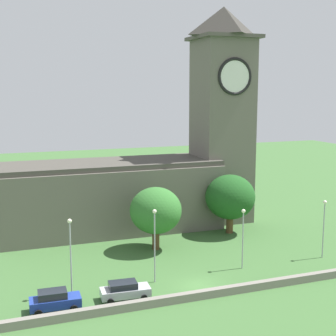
% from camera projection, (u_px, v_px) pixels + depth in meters
% --- Properties ---
extents(ground_plane, '(200.00, 200.00, 0.00)m').
position_uv_depth(ground_plane, '(152.00, 243.00, 62.85)').
color(ground_plane, '#3D6633').
extents(church, '(37.13, 10.77, 31.50)m').
position_uv_depth(church, '(153.00, 164.00, 69.47)').
color(church, '#666056').
rests_on(church, ground).
extents(quay_barrier, '(54.77, 0.70, 0.81)m').
position_uv_depth(quay_barrier, '(211.00, 293.00, 46.28)').
color(quay_barrier, gray).
rests_on(quay_barrier, ground).
extents(car_blue, '(4.62, 2.35, 1.88)m').
position_uv_depth(car_blue, '(55.00, 300.00, 43.45)').
color(car_blue, '#233D9E').
rests_on(car_blue, ground).
extents(car_silver, '(4.80, 2.47, 1.71)m').
position_uv_depth(car_silver, '(125.00, 290.00, 45.84)').
color(car_silver, silver).
rests_on(car_silver, ground).
extents(streetlamp_west_mid, '(0.44, 0.44, 7.64)m').
position_uv_depth(streetlamp_west_mid, '(70.00, 245.00, 46.00)').
color(streetlamp_west_mid, '#9EA0A5').
rests_on(streetlamp_west_mid, ground).
extents(streetlamp_central, '(0.44, 0.44, 7.73)m').
position_uv_depth(streetlamp_central, '(155.00, 235.00, 49.21)').
color(streetlamp_central, '#9EA0A5').
rests_on(streetlamp_central, ground).
extents(streetlamp_east_mid, '(0.44, 0.44, 6.77)m').
position_uv_depth(streetlamp_east_mid, '(243.00, 229.00, 53.13)').
color(streetlamp_east_mid, '#9EA0A5').
rests_on(streetlamp_east_mid, ground).
extents(streetlamp_east_end, '(0.44, 0.44, 6.95)m').
position_uv_depth(streetlamp_east_end, '(324.00, 220.00, 56.56)').
color(streetlamp_east_end, '#9EA0A5').
rests_on(streetlamp_east_end, ground).
extents(tree_riverside_east, '(6.42, 6.42, 7.85)m').
position_uv_depth(tree_riverside_east, '(156.00, 211.00, 59.54)').
color(tree_riverside_east, brown).
rests_on(tree_riverside_east, ground).
extents(tree_churchyard, '(6.84, 6.84, 8.17)m').
position_uv_depth(tree_churchyard, '(230.00, 197.00, 66.43)').
color(tree_churchyard, brown).
rests_on(tree_churchyard, ground).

